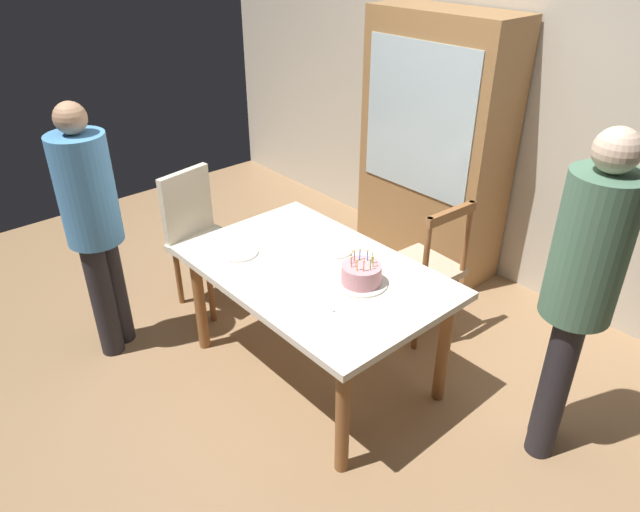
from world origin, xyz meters
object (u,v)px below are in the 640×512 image
object	(u,v)px
chair_upholstered	(200,232)
china_cabinet	(434,147)
plate_far_side	(334,250)
dining_table	(314,282)
plate_near_celebrant	(239,253)
chair_spindle_back	(423,270)
person_guest	(581,286)
person_celebrant	(93,220)
birthday_cake	(361,275)

from	to	relation	value
chair_upholstered	china_cabinet	bearing A→B (deg)	66.90
china_cabinet	plate_far_side	bearing A→B (deg)	-74.61
dining_table	plate_far_side	bearing A→B (deg)	108.97
plate_near_celebrant	chair_spindle_back	xyz separation A→B (m)	(0.55, 1.02, -0.28)
dining_table	person_guest	bearing A→B (deg)	23.56
plate_near_celebrant	chair_spindle_back	size ratio (longest dim) A/B	0.23
person_celebrant	china_cabinet	xyz separation A→B (m)	(0.59, 2.35, 0.05)
dining_table	plate_near_celebrant	size ratio (longest dim) A/B	6.79
chair_upholstered	dining_table	bearing A→B (deg)	3.21
chair_upholstered	plate_near_celebrant	bearing A→B (deg)	-11.98
chair_upholstered	person_celebrant	xyz separation A→B (m)	(0.10, -0.73, 0.37)
chair_spindle_back	person_celebrant	world-z (taller)	person_celebrant
dining_table	chair_spindle_back	bearing A→B (deg)	80.26
chair_spindle_back	chair_upholstered	distance (m)	1.54
chair_spindle_back	person_celebrant	distance (m)	2.03
chair_upholstered	china_cabinet	world-z (taller)	china_cabinet
birthday_cake	plate_far_side	distance (m)	0.39
plate_near_celebrant	plate_far_side	bearing A→B (deg)	52.28
plate_near_celebrant	person_celebrant	size ratio (longest dim) A/B	0.14
plate_far_side	china_cabinet	xyz separation A→B (m)	(-0.37, 1.34, 0.22)
plate_near_celebrant	person_celebrant	distance (m)	0.86
plate_far_side	person_guest	distance (m)	1.35
birthday_cake	china_cabinet	distance (m)	1.65
plate_near_celebrant	birthday_cake	bearing A→B (deg)	23.28
birthday_cake	chair_spindle_back	distance (m)	0.80
dining_table	plate_near_celebrant	xyz separation A→B (m)	(-0.41, -0.22, 0.10)
plate_far_side	person_celebrant	xyz separation A→B (m)	(-0.96, -1.01, 0.17)
plate_far_side	person_celebrant	size ratio (longest dim) A/B	0.14
dining_table	china_cabinet	world-z (taller)	china_cabinet
birthday_cake	plate_near_celebrant	world-z (taller)	birthday_cake
chair_spindle_back	china_cabinet	distance (m)	1.07
birthday_cake	chair_upholstered	xyz separation A→B (m)	(-1.42, -0.15, -0.25)
plate_far_side	dining_table	bearing A→B (deg)	-71.03
birthday_cake	person_guest	bearing A→B (deg)	25.70
birthday_cake	dining_table	bearing A→B (deg)	-163.92
chair_upholstered	person_celebrant	bearing A→B (deg)	-82.15
dining_table	person_celebrant	size ratio (longest dim) A/B	0.94
person_celebrant	person_guest	size ratio (longest dim) A/B	0.93
dining_table	chair_spindle_back	distance (m)	0.83
plate_near_celebrant	plate_far_side	size ratio (longest dim) A/B	1.00
chair_spindle_back	person_guest	xyz separation A→B (m)	(1.08, -0.27, 0.52)
chair_spindle_back	plate_far_side	bearing A→B (deg)	-109.99
birthday_cake	plate_near_celebrant	size ratio (longest dim) A/B	1.27
person_celebrant	chair_spindle_back	bearing A→B (deg)	53.67
person_celebrant	person_guest	bearing A→B (deg)	30.45
birthday_cake	china_cabinet	bearing A→B (deg)	116.30
chair_spindle_back	person_celebrant	xyz separation A→B (m)	(-1.17, -1.59, 0.44)
plate_near_celebrant	chair_upholstered	xyz separation A→B (m)	(-0.72, 0.15, -0.20)
dining_table	chair_upholstered	distance (m)	1.14
plate_near_celebrant	person_guest	distance (m)	1.81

